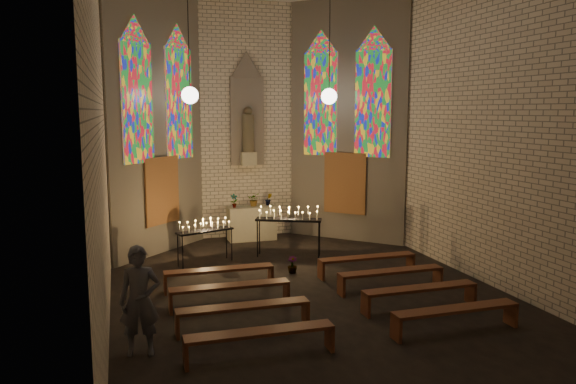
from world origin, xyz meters
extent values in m
plane|color=black|center=(0.00, 0.00, 0.00)|extent=(12.00, 12.00, 0.00)
cube|color=beige|center=(0.00, 6.00, 3.50)|extent=(8.00, 0.02, 7.00)
cube|color=beige|center=(0.00, -6.00, 3.50)|extent=(8.00, 0.02, 7.00)
cube|color=beige|center=(-4.00, 0.00, 3.50)|extent=(0.02, 12.00, 7.00)
cube|color=beige|center=(4.00, 0.00, 3.50)|extent=(0.02, 12.00, 7.00)
cube|color=beige|center=(-2.75, 4.75, 3.50)|extent=(2.72, 2.72, 7.00)
cube|color=beige|center=(2.75, 4.75, 3.50)|extent=(2.72, 2.72, 7.00)
cube|color=#4C3F8C|center=(-3.21, 4.06, 4.00)|extent=(0.78, 0.78, 3.00)
cube|color=#4C3F8C|center=(-2.06, 5.21, 4.00)|extent=(0.78, 0.78, 3.00)
cube|color=#4C3F8C|center=(2.06, 5.21, 4.00)|extent=(0.78, 0.78, 3.00)
cube|color=#4C3F8C|center=(3.21, 4.06, 4.00)|extent=(0.78, 0.78, 3.00)
cube|color=brown|center=(-2.63, 4.63, 1.70)|extent=(0.95, 0.95, 1.80)
cube|color=brown|center=(2.63, 4.63, 1.70)|extent=(0.95, 0.95, 1.80)
cube|color=gray|center=(0.00, 5.92, 3.50)|extent=(1.00, 0.12, 2.60)
cone|color=gray|center=(0.00, 5.92, 5.15)|extent=(1.00, 1.00, 0.80)
cube|color=#B8B396|center=(0.00, 5.78, 2.40)|extent=(0.45, 0.30, 0.40)
cylinder|color=brown|center=(0.00, 5.78, 3.15)|extent=(0.36, 0.36, 1.10)
sphere|color=brown|center=(0.00, 5.78, 3.80)|extent=(0.26, 0.26, 0.26)
sphere|color=white|center=(-1.90, 4.10, 4.20)|extent=(0.44, 0.44, 0.44)
cylinder|color=black|center=(-1.90, 4.10, 5.60)|extent=(0.02, 0.02, 2.80)
sphere|color=white|center=(1.90, 4.10, 4.20)|extent=(0.44, 0.44, 0.44)
cylinder|color=black|center=(1.90, 4.10, 5.60)|extent=(0.02, 0.02, 2.80)
cube|color=#B8B396|center=(0.00, 5.45, 0.50)|extent=(1.40, 0.60, 1.00)
imported|color=#4C723F|center=(-0.53, 5.41, 1.21)|extent=(0.22, 0.15, 0.41)
imported|color=#4C723F|center=(0.09, 5.50, 1.20)|extent=(0.43, 0.40, 0.40)
imported|color=#4C723F|center=(0.55, 5.53, 1.18)|extent=(0.22, 0.18, 0.37)
imported|color=#4C723F|center=(0.12, 1.78, 0.20)|extent=(0.28, 0.28, 0.40)
cube|color=black|center=(-1.72, 3.21, 0.84)|extent=(1.49, 0.79, 0.05)
cylinder|color=black|center=(-2.32, 2.87, 0.41)|extent=(0.03, 0.03, 0.82)
cylinder|color=black|center=(-1.03, 3.30, 0.41)|extent=(0.03, 0.03, 0.82)
cylinder|color=black|center=(-2.41, 3.13, 0.41)|extent=(0.03, 0.03, 0.82)
cylinder|color=black|center=(-1.12, 3.56, 0.41)|extent=(0.03, 0.03, 0.82)
cube|color=black|center=(0.48, 3.27, 0.99)|extent=(1.73, 1.07, 0.05)
cylinder|color=black|center=(-0.32, 3.45, 0.48)|extent=(0.03, 0.03, 0.97)
cylinder|color=black|center=(1.15, 2.79, 0.48)|extent=(0.03, 0.03, 0.97)
cylinder|color=black|center=(-0.19, 3.74, 0.48)|extent=(0.03, 0.03, 0.97)
cylinder|color=black|center=(1.28, 3.09, 0.48)|extent=(0.03, 0.03, 0.97)
cube|color=#572A18|center=(-1.74, 1.12, 0.42)|extent=(2.35, 0.35, 0.06)
cube|color=#572A18|center=(-2.89, 1.13, 0.21)|extent=(0.06, 0.33, 0.42)
cube|color=#572A18|center=(-0.59, 1.11, 0.21)|extent=(0.06, 0.33, 0.42)
cube|color=#572A18|center=(1.74, 1.12, 0.42)|extent=(2.35, 0.35, 0.06)
cube|color=#572A18|center=(0.59, 1.11, 0.21)|extent=(0.06, 0.33, 0.42)
cube|color=#572A18|center=(2.89, 1.13, 0.21)|extent=(0.06, 0.33, 0.42)
cube|color=#572A18|center=(-1.74, -0.08, 0.42)|extent=(2.35, 0.35, 0.06)
cube|color=#572A18|center=(-2.89, -0.07, 0.21)|extent=(0.06, 0.33, 0.42)
cube|color=#572A18|center=(-0.59, -0.09, 0.21)|extent=(0.06, 0.33, 0.42)
cube|color=#572A18|center=(1.74, -0.08, 0.42)|extent=(2.35, 0.35, 0.06)
cube|color=#572A18|center=(0.59, -0.09, 0.21)|extent=(0.06, 0.33, 0.42)
cube|color=#572A18|center=(2.89, -0.07, 0.21)|extent=(0.06, 0.33, 0.42)
cube|color=#572A18|center=(-1.74, -1.28, 0.42)|extent=(2.35, 0.35, 0.06)
cube|color=#572A18|center=(-2.89, -1.27, 0.21)|extent=(0.06, 0.33, 0.42)
cube|color=#572A18|center=(-0.59, -1.29, 0.21)|extent=(0.06, 0.33, 0.42)
cube|color=#572A18|center=(1.74, -1.28, 0.42)|extent=(2.35, 0.35, 0.06)
cube|color=#572A18|center=(0.59, -1.29, 0.21)|extent=(0.06, 0.33, 0.42)
cube|color=#572A18|center=(2.89, -1.27, 0.21)|extent=(0.06, 0.33, 0.42)
cube|color=#572A18|center=(-1.74, -2.48, 0.42)|extent=(2.35, 0.35, 0.06)
cube|color=#572A18|center=(-2.89, -2.47, 0.21)|extent=(0.06, 0.33, 0.42)
cube|color=#572A18|center=(-0.59, -2.49, 0.21)|extent=(0.06, 0.33, 0.42)
cube|color=#572A18|center=(1.74, -2.48, 0.42)|extent=(2.35, 0.35, 0.06)
cube|color=#572A18|center=(0.59, -2.49, 0.21)|extent=(0.06, 0.33, 0.42)
cube|color=#572A18|center=(2.89, -2.47, 0.21)|extent=(0.06, 0.33, 0.42)
imported|color=#4F505A|center=(-3.50, -1.79, 0.87)|extent=(0.69, 0.50, 1.75)
camera|label=1|loc=(-3.74, -10.51, 3.81)|focal=35.00mm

